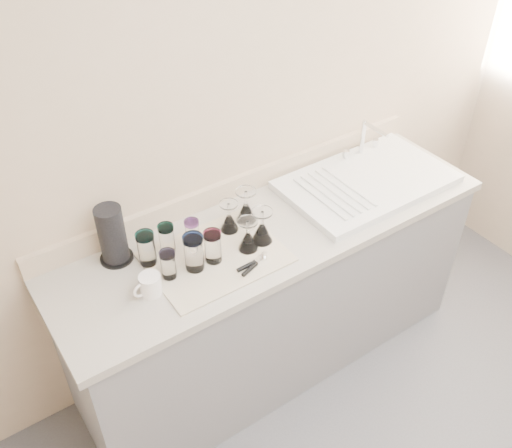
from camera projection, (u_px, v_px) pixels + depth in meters
counter_unit at (273, 295)px, 2.82m from camera, size 2.06×0.62×0.90m
sink_unit at (367, 181)px, 2.77m from camera, size 0.82×0.50×0.22m
dish_towel at (215, 257)px, 2.36m from camera, size 0.55×0.42×0.01m
tumbler_teal at (146, 248)px, 2.29m from camera, size 0.08×0.08×0.15m
tumbler_cyan at (167, 239)px, 2.34m from camera, size 0.07×0.07×0.14m
tumbler_purple at (192, 233)px, 2.38m from camera, size 0.06×0.06×0.13m
tumbler_magenta at (168, 264)px, 2.23m from camera, size 0.06×0.06×0.13m
tumbler_blue at (194, 252)px, 2.26m from camera, size 0.08×0.08×0.16m
tumbler_lavender at (213, 246)px, 2.30m from camera, size 0.07×0.07×0.15m
goblet_back_left at (229, 221)px, 2.47m from camera, size 0.08×0.08×0.14m
goblet_back_right at (246, 210)px, 2.51m from camera, size 0.09×0.09×0.16m
goblet_front_left at (248, 239)px, 2.37m from camera, size 0.08×0.08×0.15m
goblet_front_right at (262, 231)px, 2.41m from camera, size 0.09×0.09×0.16m
can_opener at (253, 264)px, 2.31m from camera, size 0.14×0.06×0.02m
white_mug at (150, 285)px, 2.18m from camera, size 0.12×0.10×0.09m
paper_towel_roll at (112, 235)px, 2.28m from camera, size 0.14×0.14×0.26m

